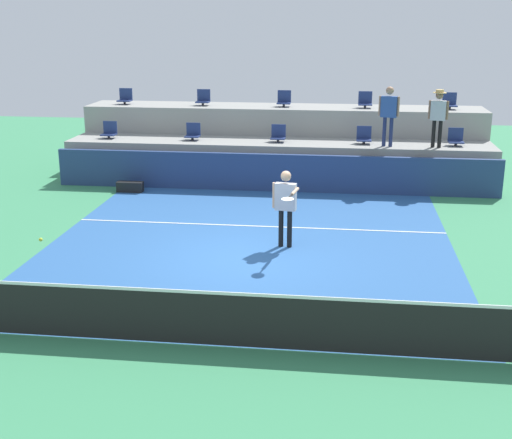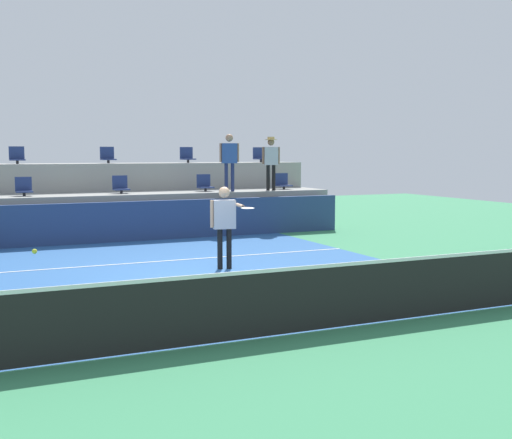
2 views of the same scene
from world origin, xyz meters
name	(u,v)px [view 1 (image 1 of 2)]	position (x,y,z in m)	size (l,w,h in m)	color
ground_plane	(244,259)	(0.00, 0.00, 0.00)	(40.00, 40.00, 0.00)	#388456
court_inner_paint	(250,244)	(0.00, 1.00, 0.00)	(9.00, 10.00, 0.01)	#285693
court_service_line	(258,226)	(0.00, 2.40, 0.01)	(9.00, 0.06, 0.00)	white
tennis_net	(207,316)	(0.00, -4.00, 0.50)	(10.48, 0.08, 1.07)	black
sponsor_backboard	(273,173)	(0.00, 6.00, 0.55)	(13.00, 0.16, 1.10)	navy
seating_tier_lower	(277,161)	(0.00, 7.30, 0.62)	(13.00, 1.80, 1.25)	gray
seating_tier_upper	(283,138)	(0.00, 9.10, 1.05)	(13.00, 1.80, 2.10)	gray
stadium_chair_lower_far_left	(109,131)	(-5.33, 7.23, 1.46)	(0.44, 0.40, 0.52)	#2D2D33
stadium_chair_lower_left	(193,133)	(-2.64, 7.23, 1.46)	(0.44, 0.40, 0.52)	#2D2D33
stadium_chair_lower_center	(278,135)	(0.02, 7.23, 1.46)	(0.44, 0.40, 0.52)	#2D2D33
stadium_chair_lower_right	(364,137)	(2.62, 7.23, 1.46)	(0.44, 0.40, 0.52)	#2D2D33
stadium_chair_lower_far_right	(456,138)	(5.31, 7.23, 1.46)	(0.44, 0.40, 0.52)	#2D2D33
stadium_chair_upper_far_left	(125,98)	(-5.34, 9.03, 2.31)	(0.44, 0.40, 0.52)	#2D2D33
stadium_chair_upper_left	(203,99)	(-2.66, 9.03, 2.31)	(0.44, 0.40, 0.52)	#2D2D33
stadium_chair_upper_center	(284,100)	(0.03, 9.03, 2.31)	(0.44, 0.40, 0.52)	#2D2D33
stadium_chair_upper_right	(365,101)	(2.66, 9.03, 2.31)	(0.44, 0.40, 0.52)	#2D2D33
stadium_chair_upper_far_right	(450,102)	(5.32, 9.03, 2.31)	(0.44, 0.40, 0.52)	#2D2D33
tennis_player	(286,201)	(0.79, 0.91, 1.06)	(0.60, 1.26, 1.73)	black
spectator_leaning_on_rail	(389,110)	(3.29, 6.85, 2.31)	(0.60, 0.29, 1.75)	navy
spectator_with_hat	(438,113)	(4.70, 6.85, 2.27)	(0.57, 0.47, 1.68)	black
tennis_ball	(41,240)	(-3.30, -2.48, 1.11)	(0.07, 0.07, 0.07)	#CCE033
equipment_bag	(130,187)	(-4.14, 5.36, 0.15)	(0.76, 0.28, 0.30)	black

